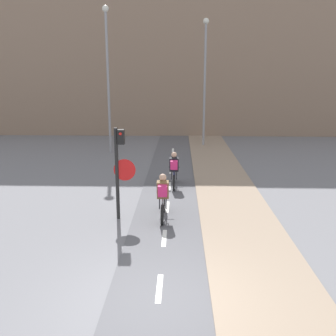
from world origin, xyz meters
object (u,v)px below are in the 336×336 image
Objects in this scene: street_lamp_far at (108,67)px; street_lamp_sidewalk at (205,71)px; cyclist_near at (163,197)px; cyclist_far at (174,170)px; traffic_light_pole at (120,163)px.

street_lamp_sidewalk is (5.53, 2.39, -0.17)m from street_lamp_far.
cyclist_near is 3.43m from cyclist_far.
street_lamp_sidewalk is 4.48× the size of cyclist_near.
traffic_light_pole reaches higher than cyclist_far.
cyclist_near is 1.02× the size of cyclist_far.
traffic_light_pole reaches higher than cyclist_near.
street_lamp_far is 4.67× the size of cyclist_near.
street_lamp_sidewalk is 10.21m from cyclist_far.
cyclist_near is (3.51, -10.30, -4.10)m from street_lamp_far.
cyclist_far is (3.80, -6.88, -4.10)m from street_lamp_far.
traffic_light_pole is 1.69× the size of cyclist_far.
cyclist_far is (-1.73, -9.27, -3.93)m from street_lamp_sidewalk.
cyclist_near is (-2.02, -12.68, -3.92)m from street_lamp_sidewalk.
street_lamp_far is at bearing -156.63° from street_lamp_sidewalk.
street_lamp_far is 8.86m from cyclist_far.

